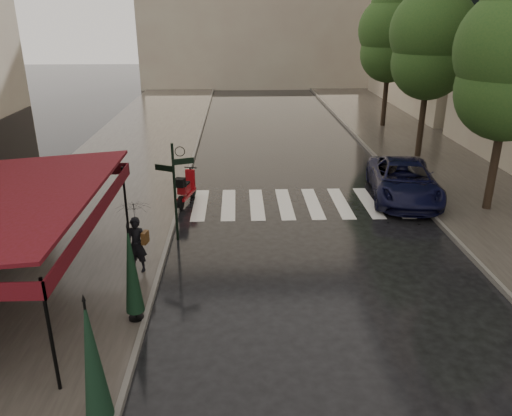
{
  "coord_description": "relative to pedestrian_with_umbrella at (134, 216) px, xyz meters",
  "views": [
    {
      "loc": [
        0.74,
        -11.3,
        6.67
      ],
      "look_at": [
        1.23,
        2.06,
        1.4
      ],
      "focal_mm": 35.0,
      "sensor_mm": 36.0,
      "label": 1
    }
  ],
  "objects": [
    {
      "name": "parasol_front",
      "position": [
        0.35,
        -2.3,
        -0.33
      ],
      "size": [
        0.42,
        0.42,
        2.35
      ],
      "color": "black",
      "rests_on": "sidewalk_near"
    },
    {
      "name": "crosswalk",
      "position": [
        4.97,
        5.2,
        -1.7
      ],
      "size": [
        7.85,
        3.2,
        0.01
      ],
      "color": "silver",
      "rests_on": "ground"
    },
    {
      "name": "curb_far",
      "position": [
        9.45,
        11.2,
        -1.63
      ],
      "size": [
        0.12,
        60.0,
        0.16
      ],
      "primitive_type": "cube",
      "color": "#595651",
      "rests_on": "ground"
    },
    {
      "name": "scooter",
      "position": [
        0.78,
        5.34,
        -1.14
      ],
      "size": [
        0.74,
        1.83,
        1.22
      ],
      "rotation": [
        0.0,
        0.0,
        -0.23
      ],
      "color": "black",
      "rests_on": "ground"
    },
    {
      "name": "sidewalk_far",
      "position": [
        12.25,
        11.2,
        -1.65
      ],
      "size": [
        5.5,
        60.0,
        0.12
      ],
      "primitive_type": "cube",
      "color": "#38332D",
      "rests_on": "ground"
    },
    {
      "name": "parked_car",
      "position": [
        9.0,
        5.66,
        -1.0
      ],
      "size": [
        3.08,
        5.39,
        1.42
      ],
      "primitive_type": "imported",
      "rotation": [
        0.0,
        0.0,
        -0.15
      ],
      "color": "black",
      "rests_on": "ground"
    },
    {
      "name": "curb_near",
      "position": [
        0.55,
        11.2,
        -1.63
      ],
      "size": [
        0.12,
        60.0,
        0.16
      ],
      "primitive_type": "cube",
      "color": "#595651",
      "rests_on": "ground"
    },
    {
      "name": "ground",
      "position": [
        2.0,
        -0.8,
        -1.71
      ],
      "size": [
        120.0,
        120.0,
        0.0
      ],
      "primitive_type": "plane",
      "color": "black",
      "rests_on": "ground"
    },
    {
      "name": "sidewalk_near",
      "position": [
        -2.5,
        11.2,
        -1.65
      ],
      "size": [
        6.0,
        60.0,
        0.12
      ],
      "primitive_type": "cube",
      "color": "#38332D",
      "rests_on": "ground"
    },
    {
      "name": "tree_far",
      "position": [
        11.7,
        18.2,
        3.75
      ],
      "size": [
        3.8,
        3.8,
        8.16
      ],
      "color": "black",
      "rests_on": "sidewalk_far"
    },
    {
      "name": "tree_mid",
      "position": [
        11.5,
        11.2,
        3.88
      ],
      "size": [
        3.8,
        3.8,
        8.34
      ],
      "color": "black",
      "rests_on": "sidewalk_far"
    },
    {
      "name": "signpost",
      "position": [
        0.8,
        2.2,
        0.12
      ],
      "size": [
        1.17,
        0.29,
        3.1
      ],
      "color": "black",
      "rests_on": "ground"
    },
    {
      "name": "pedestrian_with_umbrella",
      "position": [
        0.0,
        0.0,
        0.0
      ],
      "size": [
        1.08,
        1.1,
        2.38
      ],
      "rotation": [
        0.0,
        0.0,
        -0.21
      ],
      "color": "black",
      "rests_on": "sidewalk_near"
    },
    {
      "name": "parasol_back",
      "position": [
        0.35,
        -5.47,
        -0.24
      ],
      "size": [
        0.47,
        0.47,
        2.51
      ],
      "color": "black",
      "rests_on": "sidewalk_near"
    }
  ]
}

